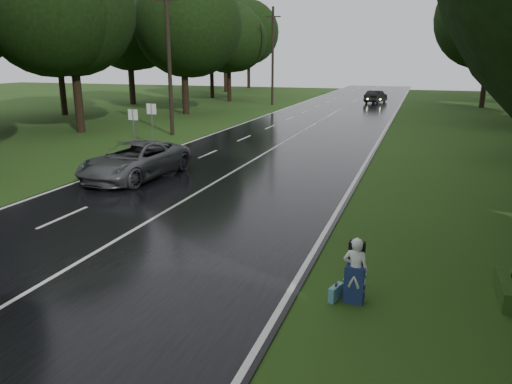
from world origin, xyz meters
TOP-DOWN VIEW (x-y plane):
  - ground at (0.00, 0.00)m, footprint 160.00×160.00m
  - road at (0.00, 20.00)m, footprint 12.00×140.00m
  - lane_center at (0.00, 20.00)m, footprint 0.12×140.00m
  - grey_car at (-3.77, 7.78)m, footprint 3.23×6.06m
  - far_car at (2.83, 51.00)m, footprint 2.50×4.76m
  - hitchhiker at (7.27, -0.71)m, footprint 0.59×0.54m
  - suitcase at (6.87, -0.76)m, footprint 0.28×0.51m
  - utility_pole_mid at (-8.50, 20.02)m, footprint 1.80×0.28m
  - utility_pole_far at (-8.50, 44.57)m, footprint 1.80×0.28m
  - road_sign_a at (-7.20, 13.12)m, footprint 0.60×0.10m
  - road_sign_b at (-7.20, 15.15)m, footprint 0.64×0.10m
  - tree_left_d at (-15.56, 18.97)m, footprint 9.87×9.87m
  - tree_left_e at (-13.75, 32.54)m, footprint 9.05×9.05m
  - tree_left_f at (-15.17, 47.58)m, footprint 8.83×8.83m
  - tree_right_f at (14.61, 49.11)m, footprint 10.50×10.50m

SIDE VIEW (x-z plane):
  - ground at x=0.00m, z-range 0.00..0.00m
  - utility_pole_mid at x=-8.50m, z-range -5.05..5.05m
  - utility_pole_far at x=-8.50m, z-range -5.47..5.47m
  - road_sign_a at x=-7.20m, z-range -1.26..1.26m
  - road_sign_b at x=-7.20m, z-range -1.34..1.34m
  - tree_left_d at x=-15.56m, z-range -7.71..7.71m
  - tree_left_e at x=-13.75m, z-range -7.07..7.07m
  - tree_left_f at x=-15.17m, z-range -6.90..6.90m
  - tree_right_f at x=14.61m, z-range -8.20..8.20m
  - road at x=0.00m, z-range 0.00..0.04m
  - lane_center at x=0.00m, z-range 0.04..0.05m
  - suitcase at x=6.87m, z-range 0.00..0.35m
  - hitchhiker at x=7.27m, z-range -0.06..1.49m
  - far_car at x=2.83m, z-range 0.04..1.53m
  - grey_car at x=-3.77m, z-range 0.04..1.66m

